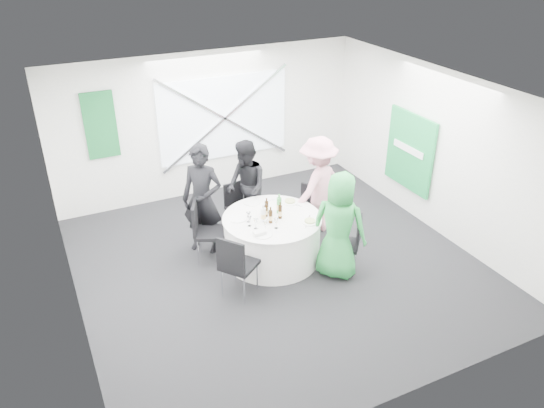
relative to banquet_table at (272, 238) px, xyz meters
name	(u,v)px	position (x,y,z in m)	size (l,w,h in m)	color
floor	(277,264)	(0.00, -0.20, -0.38)	(6.00, 6.00, 0.00)	black
ceiling	(278,93)	(0.00, -0.20, 2.42)	(6.00, 6.00, 0.00)	white
wall_back	(209,124)	(0.00, 2.80, 1.02)	(6.00, 6.00, 0.00)	silver
wall_front	(408,302)	(0.00, -3.20, 1.02)	(6.00, 6.00, 0.00)	silver
wall_left	(64,231)	(-3.00, -0.20, 1.02)	(6.00, 6.00, 0.00)	silver
wall_right	(437,152)	(3.00, -0.20, 1.02)	(6.00, 6.00, 0.00)	silver
window_panel	(224,118)	(0.30, 2.76, 1.12)	(2.60, 0.03, 1.60)	white
window_brace_a	(225,118)	(0.30, 2.72, 1.12)	(0.05, 0.05, 3.16)	silver
window_brace_b	(225,118)	(0.30, 2.72, 1.12)	(0.05, 0.05, 3.16)	silver
green_banner	(100,125)	(-2.00, 2.75, 1.32)	(0.55, 0.04, 1.20)	#13612A
green_sign	(410,151)	(2.94, 0.40, 0.82)	(0.05, 1.20, 1.40)	#1B9647
banquet_table	(272,238)	(0.00, 0.00, 0.00)	(1.56, 1.56, 0.76)	silver
chair_back	(237,203)	(-0.14, 1.14, 0.12)	(0.43, 0.44, 0.85)	black
chair_back_left	(204,227)	(-0.98, 0.44, 0.22)	(0.62, 0.62, 1.03)	black
chair_back_right	(307,204)	(0.97, 0.61, 0.09)	(0.51, 0.51, 0.81)	black
chair_front_right	(351,240)	(0.95, -0.80, 0.16)	(0.59, 0.59, 0.92)	black
chair_front_left	(236,262)	(-0.90, -0.67, 0.22)	(0.65, 0.65, 1.02)	black
person_man_back_left	(202,200)	(-0.87, 0.75, 0.54)	(0.67, 0.44, 1.84)	black
person_man_back	(246,187)	(0.01, 1.06, 0.44)	(0.80, 0.44, 1.64)	black
person_woman_pink	(317,186)	(1.07, 0.45, 0.50)	(1.13, 0.53, 1.75)	pink
person_woman_green	(339,226)	(0.72, -0.80, 0.47)	(0.83, 0.54, 1.70)	green
plate_back	(252,202)	(-0.08, 0.60, 0.39)	(0.28, 0.28, 0.01)	white
plate_back_left	(238,218)	(-0.49, 0.19, 0.39)	(0.28, 0.28, 0.01)	white
plate_back_right	(290,202)	(0.49, 0.33, 0.40)	(0.27, 0.27, 0.04)	white
plate_front_right	(310,221)	(0.46, -0.39, 0.40)	(0.26, 0.26, 0.04)	white
plate_front_left	(263,234)	(-0.35, -0.40, 0.39)	(0.29, 0.29, 0.01)	white
napkin	(259,232)	(-0.39, -0.38, 0.42)	(0.18, 0.12, 0.05)	silver
beer_bottle_a	(266,211)	(-0.07, 0.08, 0.47)	(0.06, 0.06, 0.24)	#341D09
beer_bottle_b	(267,207)	(-0.01, 0.17, 0.48)	(0.06, 0.06, 0.27)	#341D09
beer_bottle_c	(280,212)	(0.10, -0.07, 0.49)	(0.06, 0.06, 0.28)	#341D09
beer_bottle_d	(271,217)	(-0.09, -0.13, 0.48)	(0.06, 0.06, 0.27)	#341D09
green_water_bottle	(279,206)	(0.17, 0.09, 0.51)	(0.08, 0.08, 0.33)	green
clear_water_bottle	(263,215)	(-0.17, -0.04, 0.49)	(0.08, 0.08, 0.28)	white
wine_glass_a	(249,219)	(-0.42, -0.08, 0.50)	(0.07, 0.07, 0.17)	white
wine_glass_b	(276,221)	(-0.09, -0.32, 0.50)	(0.07, 0.07, 0.17)	white
wine_glass_c	(266,223)	(-0.25, -0.31, 0.50)	(0.07, 0.07, 0.17)	white
wine_glass_d	(248,215)	(-0.38, 0.04, 0.50)	(0.07, 0.07, 0.17)	white
wine_glass_e	(256,221)	(-0.37, -0.20, 0.50)	(0.07, 0.07, 0.17)	white
fork_a	(306,225)	(0.36, -0.45, 0.38)	(0.01, 0.15, 0.01)	silver
knife_a	(309,217)	(0.52, -0.25, 0.38)	(0.01, 0.15, 0.01)	silver
fork_b	(270,200)	(0.22, 0.53, 0.38)	(0.01, 0.15, 0.01)	silver
knife_b	(251,204)	(-0.12, 0.56, 0.38)	(0.01, 0.15, 0.01)	silver
fork_c	(298,205)	(0.55, 0.18, 0.38)	(0.01, 0.15, 0.01)	silver
knife_c	(285,201)	(0.43, 0.39, 0.38)	(0.01, 0.15, 0.01)	silver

